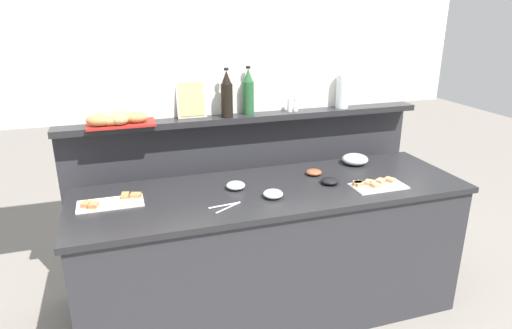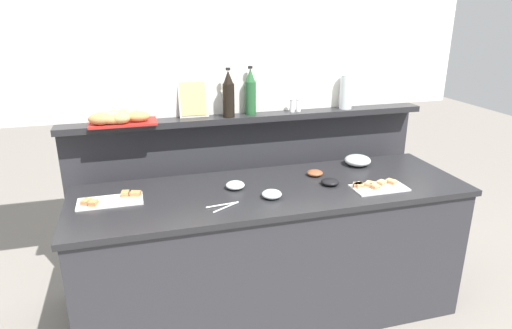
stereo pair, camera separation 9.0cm
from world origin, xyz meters
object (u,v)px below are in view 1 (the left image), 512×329
(condiment_bowl_cream, at_px, (314,172))
(bread_basket, at_px, (116,118))
(serving_tongs, at_px, (227,206))
(sandwich_platter_rear, at_px, (111,202))
(sandwich_platter_side, at_px, (376,185))
(glass_bowl_large, at_px, (273,194))
(wine_bottle_green, at_px, (248,93))
(wine_bottle_dark, at_px, (227,95))
(glass_bowl_medium, at_px, (355,160))
(condiment_bowl_teal, at_px, (330,181))
(salt_shaker, at_px, (290,105))
(glass_bowl_small, at_px, (236,186))
(pepper_shaker, at_px, (296,105))
(water_carafe, at_px, (343,91))
(framed_picture, at_px, (191,99))

(condiment_bowl_cream, height_order, bread_basket, bread_basket)
(serving_tongs, bearing_deg, sandwich_platter_rear, 158.67)
(sandwich_platter_side, height_order, glass_bowl_large, glass_bowl_large)
(wine_bottle_green, bearing_deg, wine_bottle_dark, -165.10)
(sandwich_platter_rear, xyz_separation_m, bread_basket, (0.08, 0.40, 0.38))
(glass_bowl_medium, distance_m, serving_tongs, 1.09)
(condiment_bowl_teal, height_order, salt_shaker, salt_shaker)
(condiment_bowl_cream, relative_size, condiment_bowl_teal, 0.93)
(wine_bottle_green, bearing_deg, glass_bowl_small, -116.31)
(glass_bowl_large, height_order, bread_basket, bread_basket)
(sandwich_platter_rear, xyz_separation_m, pepper_shaker, (1.26, 0.41, 0.38))
(sandwich_platter_side, bearing_deg, water_carafe, 82.32)
(framed_picture, bearing_deg, condiment_bowl_teal, -36.80)
(sandwich_platter_rear, xyz_separation_m, water_carafe, (1.61, 0.41, 0.45))
(condiment_bowl_teal, bearing_deg, wine_bottle_green, 124.37)
(serving_tongs, bearing_deg, glass_bowl_small, 64.09)
(sandwich_platter_rear, height_order, water_carafe, water_carafe)
(sandwich_platter_side, relative_size, bread_basket, 0.80)
(sandwich_platter_side, xyz_separation_m, water_carafe, (0.09, 0.64, 0.45))
(glass_bowl_medium, height_order, condiment_bowl_cream, glass_bowl_medium)
(glass_bowl_large, bearing_deg, condiment_bowl_cream, 35.04)
(glass_bowl_medium, relative_size, bread_basket, 0.44)
(wine_bottle_green, distance_m, water_carafe, 0.69)
(sandwich_platter_rear, height_order, glass_bowl_small, glass_bowl_small)
(glass_bowl_small, height_order, bread_basket, bread_basket)
(condiment_bowl_cream, bearing_deg, framed_picture, 151.98)
(condiment_bowl_cream, relative_size, serving_tongs, 0.54)
(water_carafe, bearing_deg, glass_bowl_large, -140.57)
(framed_picture, bearing_deg, salt_shaker, -3.31)
(sandwich_platter_side, bearing_deg, wine_bottle_green, 132.77)
(glass_bowl_small, relative_size, framed_picture, 0.47)
(framed_picture, bearing_deg, serving_tongs, -85.72)
(condiment_bowl_teal, bearing_deg, glass_bowl_large, -167.30)
(glass_bowl_medium, xyz_separation_m, serving_tongs, (-1.01, -0.41, -0.03))
(wine_bottle_dark, bearing_deg, framed_picture, 163.03)
(glass_bowl_small, bearing_deg, framed_picture, 110.01)
(glass_bowl_medium, bearing_deg, bread_basket, 171.78)
(wine_bottle_green, distance_m, pepper_shaker, 0.35)
(glass_bowl_large, distance_m, bread_basket, 1.06)
(serving_tongs, relative_size, pepper_shaker, 2.14)
(sandwich_platter_side, relative_size, framed_picture, 1.36)
(glass_bowl_small, bearing_deg, wine_bottle_dark, 81.99)
(glass_bowl_large, relative_size, glass_bowl_medium, 0.64)
(glass_bowl_medium, xyz_separation_m, framed_picture, (-1.06, 0.27, 0.43))
(serving_tongs, xyz_separation_m, framed_picture, (-0.05, 0.68, 0.46))
(glass_bowl_medium, bearing_deg, glass_bowl_small, -168.72)
(wine_bottle_dark, distance_m, bread_basket, 0.69)
(sandwich_platter_side, distance_m, serving_tongs, 0.93)
(glass_bowl_medium, bearing_deg, condiment_bowl_teal, -140.11)
(glass_bowl_large, distance_m, wine_bottle_dark, 0.75)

